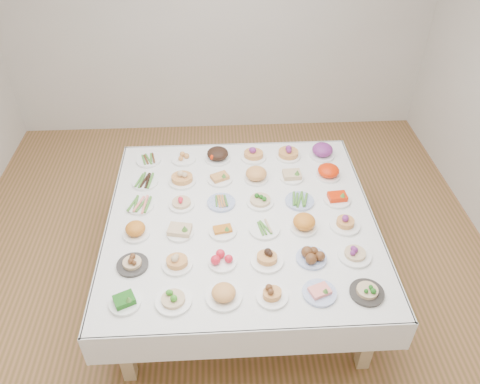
{
  "coord_description": "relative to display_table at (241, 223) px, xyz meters",
  "views": [
    {
      "loc": [
        -0.02,
        -2.82,
        3.21
      ],
      "look_at": [
        0.13,
        0.03,
        0.88
      ],
      "focal_mm": 35.0,
      "sensor_mm": 36.0,
      "label": 1
    }
  ],
  "objects": [
    {
      "name": "room_envelope",
      "position": [
        -0.13,
        0.12,
        1.15
      ],
      "size": [
        5.02,
        5.02,
        2.81
      ],
      "color": "#9C6641",
      "rests_on": "ground"
    },
    {
      "name": "display_table",
      "position": [
        0.0,
        0.0,
        0.0
      ],
      "size": [
        2.09,
        2.09,
        0.75
      ],
      "color": "white",
      "rests_on": "ground"
    },
    {
      "name": "dish_0",
      "position": [
        -0.79,
        -0.79,
        0.1
      ],
      "size": [
        0.2,
        0.2,
        0.09
      ],
      "color": "white",
      "rests_on": "display_table"
    },
    {
      "name": "dish_1",
      "position": [
        -0.48,
        -0.79,
        0.12
      ],
      "size": [
        0.23,
        0.23,
        0.12
      ],
      "color": "white",
      "rests_on": "display_table"
    },
    {
      "name": "dish_2",
      "position": [
        -0.16,
        -0.78,
        0.13
      ],
      "size": [
        0.23,
        0.23,
        0.14
      ],
      "color": "white",
      "rests_on": "display_table"
    },
    {
      "name": "dish_3",
      "position": [
        0.16,
        -0.79,
        0.11
      ],
      "size": [
        0.2,
        0.2,
        0.11
      ],
      "color": "white",
      "rests_on": "display_table"
    },
    {
      "name": "dish_4",
      "position": [
        0.47,
        -0.78,
        0.1
      ],
      "size": [
        0.22,
        0.22,
        0.09
      ],
      "color": "#4C66B2",
      "rests_on": "display_table"
    },
    {
      "name": "dish_5",
      "position": [
        0.78,
        -0.79,
        0.11
      ],
      "size": [
        0.22,
        0.22,
        0.11
      ],
      "color": "#2C2927",
      "rests_on": "display_table"
    },
    {
      "name": "dish_6",
      "position": [
        -0.78,
        -0.47,
        0.12
      ],
      "size": [
        0.22,
        0.22,
        0.12
      ],
      "color": "#2C2927",
      "rests_on": "display_table"
    },
    {
      "name": "dish_7",
      "position": [
        -0.47,
        -0.48,
        0.12
      ],
      "size": [
        0.21,
        0.21,
        0.11
      ],
      "color": "white",
      "rests_on": "display_table"
    },
    {
      "name": "dish_8",
      "position": [
        -0.16,
        -0.47,
        0.11
      ],
      "size": [
        0.2,
        0.2,
        0.09
      ],
      "color": "white",
      "rests_on": "display_table"
    },
    {
      "name": "dish_9",
      "position": [
        0.15,
        -0.48,
        0.12
      ],
      "size": [
        0.23,
        0.23,
        0.12
      ],
      "color": "white",
      "rests_on": "display_table"
    },
    {
      "name": "dish_10",
      "position": [
        0.47,
        -0.47,
        0.12
      ],
      "size": [
        0.22,
        0.22,
        0.1
      ],
      "color": "#4C66B2",
      "rests_on": "display_table"
    },
    {
      "name": "dish_11",
      "position": [
        0.78,
        -0.46,
        0.12
      ],
      "size": [
        0.23,
        0.23,
        0.12
      ],
      "color": "white",
      "rests_on": "display_table"
    },
    {
      "name": "dish_12",
      "position": [
        -0.79,
        -0.16,
        0.11
      ],
      "size": [
        0.2,
        0.2,
        0.1
      ],
      "color": "white",
      "rests_on": "display_table"
    },
    {
      "name": "dish_13",
      "position": [
        -0.47,
        -0.16,
        0.11
      ],
      "size": [
        0.2,
        0.2,
        0.1
      ],
      "color": "white",
      "rests_on": "display_table"
    },
    {
      "name": "dish_14",
      "position": [
        -0.15,
        -0.17,
        0.1
      ],
      "size": [
        0.21,
        0.21,
        0.09
      ],
      "color": "white",
      "rests_on": "display_table"
    },
    {
      "name": "dish_15",
      "position": [
        0.17,
        -0.16,
        0.09
      ],
      "size": [
        0.23,
        0.23,
        0.05
      ],
      "color": "white",
      "rests_on": "display_table"
    },
    {
      "name": "dish_16",
      "position": [
        0.47,
        -0.16,
        0.13
      ],
      "size": [
        0.2,
        0.2,
        0.12
      ],
      "color": "white",
      "rests_on": "display_table"
    },
    {
      "name": "dish_17",
      "position": [
        0.78,
        -0.15,
        0.13
      ],
      "size": [
        0.23,
        0.23,
        0.13
      ],
      "color": "white",
      "rests_on": "display_table"
    },
    {
      "name": "dish_18",
      "position": [
        -0.79,
        0.16,
        0.09
      ],
      "size": [
        0.22,
        0.21,
        0.06
      ],
      "color": "white",
      "rests_on": "display_table"
    },
    {
      "name": "dish_19",
      "position": [
        -0.47,
        0.16,
        0.11
      ],
      "size": [
        0.2,
        0.2,
        0.1
      ],
      "color": "white",
      "rests_on": "display_table"
    },
    {
      "name": "dish_20",
      "position": [
        -0.15,
        0.17,
        0.09
      ],
      "size": [
        0.22,
        0.22,
        0.05
      ],
      "color": "#4C66B2",
      "rests_on": "display_table"
    },
    {
      "name": "dish_21",
      "position": [
        0.16,
        0.15,
        0.12
      ],
      "size": [
        0.21,
        0.21,
        0.11
      ],
      "color": "white",
      "rests_on": "display_table"
    },
    {
      "name": "dish_22",
      "position": [
        0.48,
        0.15,
        0.09
      ],
      "size": [
        0.23,
        0.23,
        0.06
      ],
      "color": "#4C66B2",
      "rests_on": "display_table"
    },
    {
      "name": "dish_23",
      "position": [
        0.79,
        0.15,
        0.11
      ],
      "size": [
        0.22,
        0.22,
        0.09
      ],
      "color": "white",
      "rests_on": "display_table"
    },
    {
      "name": "dish_24",
      "position": [
        -0.79,
        0.47,
        0.09
      ],
      "size": [
        0.22,
        0.21,
        0.06
      ],
      "color": "white",
      "rests_on": "display_table"
    },
    {
      "name": "dish_25",
      "position": [
        -0.48,
        0.47,
        0.13
      ],
      "size": [
        0.23,
        0.23,
        0.13
      ],
      "color": "white",
      "rests_on": "display_table"
    },
    {
      "name": "dish_26",
      "position": [
        -0.15,
        0.47,
        0.11
      ],
      "size": [
        0.21,
        0.21,
        0.09
      ],
      "color": "white",
      "rests_on": "display_table"
    },
    {
      "name": "dish_27",
      "position": [
        0.16,
        0.47,
        0.13
      ],
      "size": [
        0.21,
        0.21,
        0.12
      ],
      "color": "white",
      "rests_on": "display_table"
    },
    {
      "name": "dish_28",
      "position": [
        0.46,
        0.47,
        0.11
      ],
      "size": [
        0.2,
        0.2,
        0.1
      ],
      "color": "white",
      "rests_on": "display_table"
    },
    {
      "name": "dish_29",
      "position": [
        0.78,
        0.48,
        0.14
      ],
      "size": [
        0.25,
        0.25,
        0.14
      ],
      "color": "white",
      "rests_on": "display_table"
    },
    {
      "name": "dish_30",
      "position": [
        -0.79,
        0.79,
        0.09
      ],
      "size": [
        0.22,
        0.22,
        0.05
      ],
      "color": "white",
      "rests_on": "display_table"
    },
    {
      "name": "dish_31",
      "position": [
        -0.48,
        0.79,
        0.1
      ],
      "size": [
        0.21,
        0.21,
        0.08
      ],
      "color": "white",
      "rests_on": "display_table"
    },
    {
      "name": "dish_32",
      "position": [
        -0.17,
        0.78,
        0.14
      ],
      "size": [
        0.25,
        0.25,
        0.15
      ],
      "color": "white",
      "rests_on": "display_table"
    },
    {
      "name": "dish_33",
      "position": [
        0.16,
        0.79,
        0.13
      ],
      "size": [
        0.23,
        0.23,
        0.14
      ],
      "color": "white",
      "rests_on": "display_table"
    },
    {
      "name": "dish_34",
      "position": [
        0.48,
        0.79,
        0.13
      ],
      "size": [
        0.22,
        0.22,
        0.14
      ],
      "color": "white",
      "rests_on": "display_table"
    },
    {
      "name": "dish_35",
      "position": [
        0.79,
        0.79,
        0.14
      ],
      "size": [
        0.23,
        0.23,
        0.14
      ],
      "color": "white",
      "rests_on": "display_table"
    }
  ]
}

